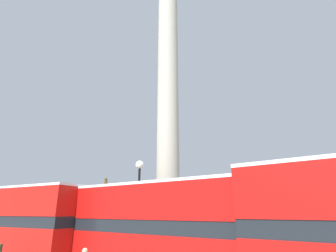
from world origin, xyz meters
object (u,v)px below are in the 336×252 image
(equestrian_statue, at_px, (103,223))
(street_lamp, at_px, (139,198))
(monument_column, at_px, (168,140))
(bus_b, at_px, (142,226))
(bus_a, at_px, (9,222))

(equestrian_statue, distance_m, street_lamp, 13.23)
(monument_column, bearing_deg, street_lamp, -92.24)
(monument_column, height_order, bus_b, monument_column)
(bus_b, bearing_deg, monument_column, 113.38)
(bus_a, bearing_deg, bus_b, 4.43)
(bus_b, relative_size, street_lamp, 1.85)
(monument_column, distance_m, bus_b, 8.14)
(bus_a, xyz_separation_m, street_lamp, (6.95, 3.44, 1.34))
(bus_a, distance_m, equestrian_statue, 11.94)
(monument_column, distance_m, street_lamp, 5.34)
(monument_column, xyz_separation_m, bus_a, (-7.08, -6.63, -5.62))
(bus_b, relative_size, equestrian_statue, 1.71)
(bus_a, distance_m, bus_b, 9.04)
(bus_a, relative_size, bus_b, 1.01)
(bus_a, relative_size, equestrian_statue, 1.72)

